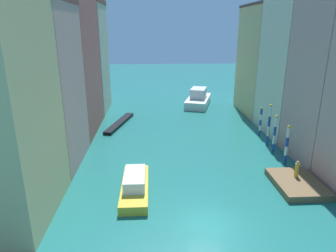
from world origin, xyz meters
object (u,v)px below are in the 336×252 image
(gondola_black, at_px, (120,123))
(mooring_pole_0, at_px, (287,144))
(mooring_pole_1, at_px, (275,134))
(person_on_dock, at_px, (297,169))
(vaporetto_white, at_px, (198,99))
(waterfront_dock, at_px, (297,184))
(mooring_pole_2, at_px, (269,125))
(mooring_pole_3, at_px, (261,121))
(motorboat_0, at_px, (135,185))

(gondola_black, bearing_deg, mooring_pole_0, -38.42)
(mooring_pole_0, distance_m, mooring_pole_1, 3.09)
(person_on_dock, relative_size, mooring_pole_0, 0.36)
(person_on_dock, xyz_separation_m, vaporetto_white, (-4.42, 29.22, -0.16))
(waterfront_dock, xyz_separation_m, person_on_dock, (0.22, 0.78, 0.99))
(person_on_dock, relative_size, mooring_pole_2, 0.30)
(person_on_dock, distance_m, mooring_pole_3, 12.49)
(mooring_pole_1, bearing_deg, gondola_black, 148.00)
(mooring_pole_2, height_order, mooring_pole_3, mooring_pole_2)
(gondola_black, distance_m, motorboat_0, 19.45)
(mooring_pole_1, height_order, vaporetto_white, mooring_pole_1)
(vaporetto_white, xyz_separation_m, motorboat_0, (-9.99, -30.11, -0.44))
(waterfront_dock, bearing_deg, mooring_pole_2, 84.31)
(mooring_pole_1, relative_size, gondola_black, 0.44)
(mooring_pole_0, height_order, motorboat_0, mooring_pole_0)
(waterfront_dock, height_order, motorboat_0, motorboat_0)
(mooring_pole_1, height_order, mooring_pole_2, mooring_pole_2)
(mooring_pole_1, bearing_deg, motorboat_0, -152.48)
(mooring_pole_1, xyz_separation_m, mooring_pole_2, (0.13, 2.09, 0.37))
(mooring_pole_0, xyz_separation_m, vaporetto_white, (-5.09, 25.36, -1.03))
(mooring_pole_1, distance_m, vaporetto_white, 22.86)
(vaporetto_white, relative_size, gondola_black, 1.01)
(mooring_pole_0, xyz_separation_m, mooring_pole_2, (0.09, 5.18, 0.44))
(gondola_black, bearing_deg, mooring_pole_2, -26.86)
(mooring_pole_1, relative_size, mooring_pole_3, 1.13)
(person_on_dock, distance_m, mooring_pole_2, 9.16)
(mooring_pole_3, xyz_separation_m, gondola_black, (-18.56, 5.87, -1.74))
(mooring_pole_0, xyz_separation_m, mooring_pole_3, (0.35, 8.57, -0.18))
(mooring_pole_1, relative_size, vaporetto_white, 0.44)
(mooring_pole_1, height_order, gondola_black, mooring_pole_1)
(gondola_black, xyz_separation_m, motorboat_0, (3.13, -19.20, 0.46))
(mooring_pole_0, distance_m, mooring_pole_3, 8.58)
(mooring_pole_2, relative_size, motorboat_0, 0.71)
(mooring_pole_0, distance_m, vaporetto_white, 25.88)
(vaporetto_white, bearing_deg, mooring_pole_3, -72.04)
(waterfront_dock, height_order, person_on_dock, person_on_dock)
(mooring_pole_1, xyz_separation_m, vaporetto_white, (-5.05, 22.27, -1.09))
(mooring_pole_1, xyz_separation_m, gondola_black, (-18.17, 11.36, -1.99))
(mooring_pole_3, relative_size, motorboat_0, 0.54)
(mooring_pole_0, height_order, vaporetto_white, mooring_pole_0)
(vaporetto_white, bearing_deg, mooring_pole_1, -77.21)
(mooring_pole_2, bearing_deg, mooring_pole_3, 85.62)
(mooring_pole_1, bearing_deg, mooring_pole_0, -89.39)
(mooring_pole_2, distance_m, vaporetto_white, 20.89)
(waterfront_dock, bearing_deg, motorboat_0, -179.54)
(person_on_dock, bearing_deg, motorboat_0, -176.47)
(person_on_dock, xyz_separation_m, mooring_pole_1, (0.64, 6.95, 0.93))
(mooring_pole_3, distance_m, gondola_black, 19.54)
(waterfront_dock, bearing_deg, gondola_black, 132.23)
(waterfront_dock, bearing_deg, person_on_dock, 74.48)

